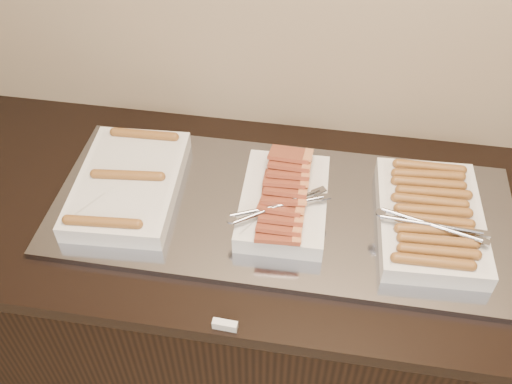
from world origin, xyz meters
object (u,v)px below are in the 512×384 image
counter (272,307)px  warming_tray (282,211)px  dish_center (284,200)px  dish_left (128,183)px  dish_right (430,218)px

counter → warming_tray: bearing=0.0°
warming_tray → dish_center: size_ratio=3.43×
dish_left → dish_center: size_ratio=1.17×
counter → dish_right: size_ratio=5.23×
warming_tray → counter: bearing=180.0°
dish_center → dish_left: bearing=177.9°
counter → dish_right: (0.39, -0.00, 0.50)m
counter → dish_center: (0.02, -0.00, 0.50)m
dish_left → dish_center: bearing=-4.1°
counter → dish_left: dish_left is taller
dish_right → counter: bearing=176.6°
dish_right → dish_center: bearing=177.2°
warming_tray → dish_center: bearing=-49.6°
dish_left → counter: bearing=-3.5°
dish_left → dish_right: dish_right is taller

